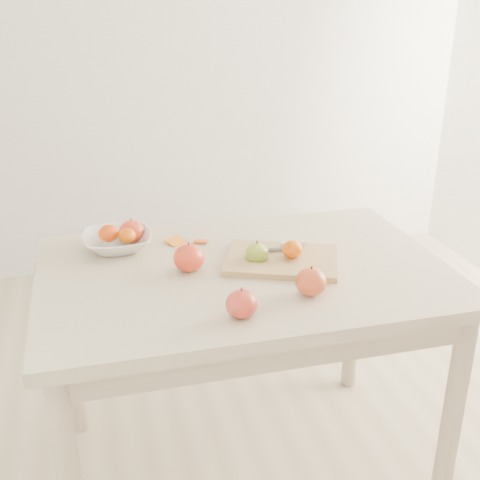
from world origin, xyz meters
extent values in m
plane|color=#C6B293|center=(0.00, 0.00, 0.00)|extent=(3.50, 3.50, 0.00)
plane|color=white|center=(0.00, 1.75, 1.35)|extent=(3.50, 0.00, 3.50)
cube|color=beige|center=(0.00, 0.00, 0.73)|extent=(1.20, 0.80, 0.04)
cylinder|color=#BCAA8E|center=(-0.54, 0.34, 0.35)|extent=(0.06, 0.06, 0.71)
cylinder|color=#BCAA8E|center=(0.54, 0.34, 0.35)|extent=(0.06, 0.06, 0.71)
cylinder|color=#BCAA8E|center=(0.54, -0.34, 0.35)|extent=(0.06, 0.06, 0.71)
cube|color=tan|center=(0.12, 0.01, 0.76)|extent=(0.40, 0.35, 0.02)
ellipsoid|color=orange|center=(0.15, 0.00, 0.80)|extent=(0.06, 0.06, 0.05)
imported|color=silver|center=(-0.35, 0.24, 0.78)|extent=(0.22, 0.22, 0.05)
ellipsoid|color=red|center=(-0.38, 0.25, 0.80)|extent=(0.06, 0.06, 0.06)
ellipsoid|color=#C84307|center=(-0.32, 0.22, 0.80)|extent=(0.05, 0.05, 0.05)
cube|color=orange|center=(-0.17, 0.24, 0.75)|extent=(0.07, 0.07, 0.01)
cube|color=#E45C10|center=(-0.09, 0.22, 0.75)|extent=(0.06, 0.05, 0.01)
cube|color=silver|center=(0.18, 0.08, 0.78)|extent=(0.08, 0.02, 0.01)
cube|color=#363A3E|center=(0.10, 0.06, 0.78)|extent=(0.10, 0.02, 0.00)
ellipsoid|color=#57851E|center=(0.05, 0.02, 0.78)|extent=(0.07, 0.07, 0.06)
ellipsoid|color=maroon|center=(-0.08, -0.28, 0.79)|extent=(0.08, 0.08, 0.07)
ellipsoid|color=maroon|center=(0.13, -0.21, 0.79)|extent=(0.09, 0.09, 0.08)
ellipsoid|color=#A3090B|center=(-0.16, 0.02, 0.79)|extent=(0.09, 0.09, 0.08)
ellipsoid|color=maroon|center=(-0.30, 0.28, 0.79)|extent=(0.08, 0.08, 0.08)
camera|label=1|loc=(-0.42, -1.56, 1.51)|focal=45.00mm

